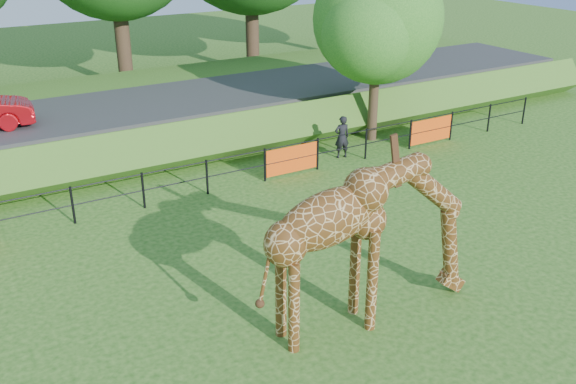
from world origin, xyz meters
name	(u,v)px	position (x,y,z in m)	size (l,w,h in m)	color
ground	(367,326)	(0.00, 0.00, 0.00)	(90.00, 90.00, 0.00)	#215114
giraffe	(371,243)	(0.17, 0.24, 1.78)	(4.99, 0.92, 3.56)	#522E11
perimeter_fence	(207,177)	(0.00, 8.00, 0.55)	(28.07, 0.10, 1.10)	black
embankment	(128,113)	(0.00, 15.50, 0.65)	(40.00, 9.00, 1.30)	#215114
road	(139,105)	(0.00, 14.00, 1.36)	(40.00, 5.00, 0.12)	#2A2A2C
visitor	(342,137)	(5.36, 8.55, 0.75)	(0.55, 0.36, 1.51)	black
tree_east	(379,24)	(7.60, 9.63, 4.28)	(5.40, 4.71, 6.76)	#312016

